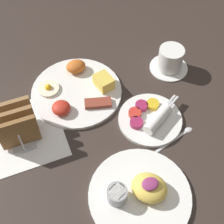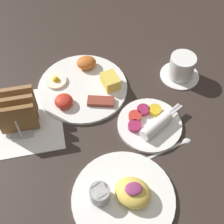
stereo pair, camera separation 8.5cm
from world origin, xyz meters
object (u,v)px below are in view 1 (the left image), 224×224
plate_condiments (150,118)px  toast_rack (17,124)px  plate_foreground (140,193)px  coffee_cup (170,60)px  plate_breakfast (77,90)px

plate_condiments → toast_rack: (-0.34, 0.09, 0.04)m
plate_foreground → coffee_cup: (0.26, 0.35, 0.02)m
plate_breakfast → plate_condiments: plate_breakfast is taller
plate_breakfast → coffee_cup: 0.30m
plate_condiments → toast_rack: bearing=166.1°
toast_rack → coffee_cup: bearing=8.7°
plate_condiments → coffee_cup: bearing=48.4°
toast_rack → coffee_cup: size_ratio=0.97×
plate_breakfast → plate_condiments: (0.16, -0.17, 0.00)m
coffee_cup → toast_rack: bearing=-171.3°
plate_foreground → plate_condiments: bearing=57.8°
toast_rack → coffee_cup: toast_rack is taller
plate_condiments → plate_foreground: 0.22m
plate_foreground → toast_rack: toast_rack is taller
toast_rack → coffee_cup: (0.49, 0.07, -0.02)m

